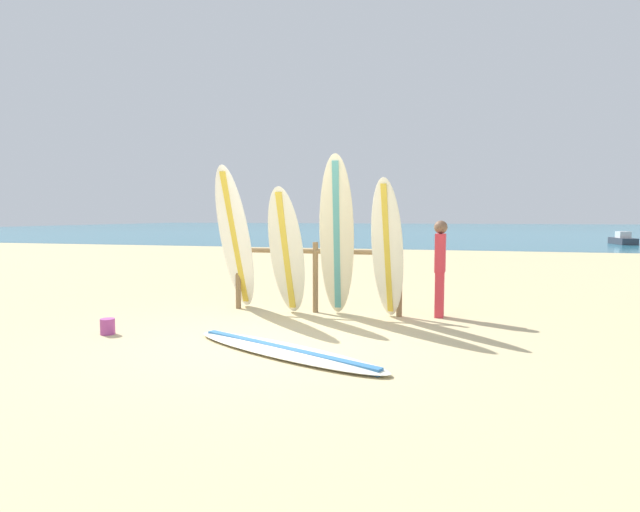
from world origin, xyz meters
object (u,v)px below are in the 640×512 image
surfboard_leaning_left (286,252)px  sand_bucket (108,326)px  beachgoer_standing (440,264)px  small_boat_offshore (623,240)px  surfboard_lying_on_sand (284,350)px  surfboard_leaning_far_left (235,240)px  surfboard_leaning_center (387,250)px  surfboard_rack (315,267)px  surfboard_leaning_center_left (337,238)px

surfboard_leaning_left → sand_bucket: surfboard_leaning_left is taller
beachgoer_standing → small_boat_offshore: bearing=67.8°
surfboard_lying_on_sand → beachgoer_standing: bearing=56.9°
beachgoer_standing → sand_bucket: beachgoer_standing is taller
surfboard_leaning_far_left → beachgoer_standing: bearing=6.6°
surfboard_leaning_center → small_boat_offshore: bearing=66.7°
surfboard_leaning_center → beachgoer_standing: (0.77, 0.48, -0.24)m
small_boat_offshore → surfboard_rack: bearing=-116.1°
surfboard_leaning_center → surfboard_lying_on_sand: surfboard_leaning_center is taller
surfboard_leaning_center_left → beachgoer_standing: surfboard_leaning_center_left is taller
surfboard_leaning_center_left → surfboard_lying_on_sand: bearing=-93.8°
surfboard_leaning_center_left → surfboard_rack: bearing=141.2°
beachgoer_standing → sand_bucket: size_ratio=7.15×
beachgoer_standing → surfboard_leaning_center: bearing=-147.8°
small_boat_offshore → sand_bucket: 29.14m
surfboard_leaning_left → surfboard_lying_on_sand: bearing=-72.5°
surfboard_rack → surfboard_leaning_center: (1.22, -0.37, 0.33)m
surfboard_lying_on_sand → surfboard_leaning_center_left: bearing=86.2°
small_boat_offshore → sand_bucket: (-13.81, -25.66, -0.15)m
surfboard_leaning_left → surfboard_lying_on_sand: (0.67, -2.14, -0.99)m
surfboard_leaning_left → beachgoer_standing: surfboard_leaning_left is taller
surfboard_leaning_left → surfboard_leaning_center_left: (0.82, 0.00, 0.23)m
surfboard_lying_on_sand → small_boat_offshore: size_ratio=1.31×
surfboard_leaning_far_left → surfboard_leaning_center: surfboard_leaning_far_left is taller
surfboard_leaning_center → beachgoer_standing: surfboard_leaning_center is taller
surfboard_leaning_far_left → beachgoer_standing: size_ratio=1.57×
surfboard_rack → surfboard_leaning_left: size_ratio=1.39×
beachgoer_standing → surfboard_leaning_far_left: bearing=-173.4°
surfboard_leaning_center → surfboard_leaning_far_left: bearing=177.6°
surfboard_leaning_center → beachgoer_standing: bearing=32.2°
surfboard_leaning_center → sand_bucket: size_ratio=10.12×
beachgoer_standing → sand_bucket: 4.92m
surfboard_leaning_center_left → surfboard_leaning_center: bearing=-1.8°
surfboard_rack → small_boat_offshore: surfboard_rack is taller
surfboard_leaning_center → surfboard_lying_on_sand: bearing=-113.7°
surfboard_leaning_center_left → surfboard_leaning_center: surfboard_leaning_center_left is taller
surfboard_rack → beachgoer_standing: (1.99, 0.11, 0.09)m
surfboard_rack → surfboard_lying_on_sand: surfboard_rack is taller
surfboard_leaning_center_left → surfboard_leaning_center: size_ratio=1.16×
surfboard_leaning_left → beachgoer_standing: (2.37, 0.46, -0.19)m
surfboard_leaning_far_left → surfboard_leaning_center_left: size_ratio=0.95×
sand_bucket → surfboard_leaning_far_left: bearing=62.2°
surfboard_rack → beachgoer_standing: size_ratio=1.87×
surfboard_leaning_far_left → beachgoer_standing: surfboard_leaning_far_left is taller
surfboard_rack → sand_bucket: size_ratio=13.39×
surfboard_leaning_far_left → surfboard_leaning_center_left: surfboard_leaning_center_left is taller
sand_bucket → small_boat_offshore: bearing=61.7°
surfboard_leaning_center → surfboard_rack: bearing=163.0°
surfboard_leaning_center_left → surfboard_lying_on_sand: 2.47m
surfboard_rack → surfboard_leaning_center: surfboard_leaning_center is taller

